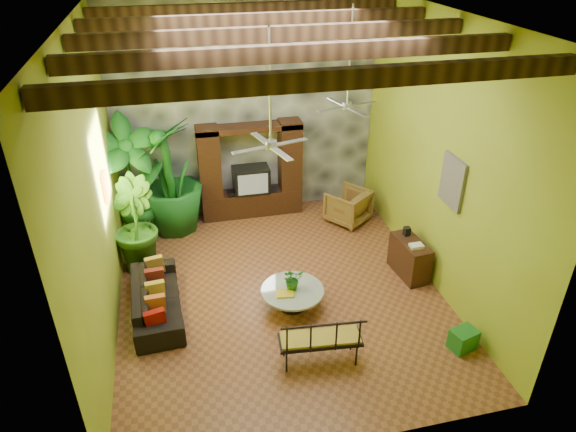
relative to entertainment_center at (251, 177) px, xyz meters
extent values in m
plane|color=brown|center=(0.00, -3.14, -0.97)|extent=(7.00, 7.00, 0.00)
cube|color=silver|center=(0.00, -3.14, 4.03)|extent=(6.00, 7.00, 0.02)
cube|color=olive|center=(0.00, 0.36, 1.53)|extent=(6.00, 0.02, 5.00)
cube|color=olive|center=(-3.00, -3.14, 1.53)|extent=(0.02, 7.00, 5.00)
cube|color=olive|center=(3.00, -3.14, 1.53)|extent=(0.02, 7.00, 5.00)
cube|color=#393C41|center=(0.00, 0.30, 1.53)|extent=(5.98, 0.10, 4.98)
cube|color=#3A2412|center=(0.00, -5.74, 3.81)|extent=(5.95, 0.16, 0.22)
cube|color=#3A2412|center=(0.00, -4.44, 3.81)|extent=(5.95, 0.16, 0.22)
cube|color=#3A2412|center=(0.00, -3.14, 3.81)|extent=(5.95, 0.16, 0.22)
cube|color=#3A2412|center=(0.00, -1.84, 3.81)|extent=(5.95, 0.16, 0.22)
cube|color=#3A2412|center=(0.00, -0.54, 3.81)|extent=(5.95, 0.16, 0.22)
cube|color=black|center=(0.00, 0.00, -0.67)|extent=(2.40, 0.50, 0.60)
cube|color=black|center=(-0.95, 0.00, 0.33)|extent=(0.50, 0.48, 2.00)
cube|color=black|center=(0.95, 0.00, 0.33)|extent=(0.50, 0.48, 2.00)
cube|color=black|center=(0.00, 0.00, 1.23)|extent=(2.40, 0.48, 0.12)
cube|color=black|center=(0.00, -0.02, -0.05)|extent=(0.85, 0.52, 0.62)
cube|color=#8C99A8|center=(0.00, -0.29, -0.05)|extent=(0.70, 0.02, 0.50)
cylinder|color=#B0B0B5|center=(-0.20, -3.54, 3.13)|extent=(0.04, 0.04, 1.80)
cylinder|color=#B0B0B5|center=(-0.20, -3.54, 2.23)|extent=(0.18, 0.18, 0.12)
cube|color=#B0B0B5|center=(0.15, -3.44, 2.21)|extent=(0.58, 0.26, 0.01)
cube|color=#B0B0B5|center=(-0.29, -3.19, 2.21)|extent=(0.26, 0.58, 0.01)
cube|color=#B0B0B5|center=(-0.55, -3.63, 2.21)|extent=(0.58, 0.26, 0.01)
cube|color=#B0B0B5|center=(-0.11, -3.88, 2.21)|extent=(0.26, 0.58, 0.01)
cylinder|color=#B0B0B5|center=(1.60, -1.94, 3.13)|extent=(0.04, 0.04, 1.80)
cylinder|color=#B0B0B5|center=(1.60, -1.94, 2.23)|extent=(0.18, 0.18, 0.12)
cube|color=#B0B0B5|center=(1.95, -1.84, 2.21)|extent=(0.58, 0.26, 0.01)
cube|color=#B0B0B5|center=(1.51, -1.59, 2.21)|extent=(0.26, 0.58, 0.01)
cube|color=#B0B0B5|center=(1.25, -2.03, 2.21)|extent=(0.58, 0.26, 0.01)
cube|color=#B0B0B5|center=(1.69, -2.28, 2.21)|extent=(0.26, 0.58, 0.01)
cube|color=orange|center=(-2.96, -2.14, 1.13)|extent=(0.06, 0.32, 0.55)
cube|color=#2B699D|center=(2.96, -3.74, 1.33)|extent=(0.06, 0.70, 0.90)
imported|color=black|center=(-2.30, -3.25, -0.66)|extent=(0.92, 2.16, 0.62)
imported|color=olive|center=(2.14, -0.89, -0.57)|extent=(1.21, 1.21, 0.80)
imported|color=#19601F|center=(-2.65, -0.50, 0.45)|extent=(1.73, 1.43, 2.83)
imported|color=#2E6A1C|center=(-2.65, -1.63, 0.01)|extent=(1.22, 1.33, 1.94)
imported|color=#185E1E|center=(-1.86, -0.28, 0.34)|extent=(1.97, 1.97, 2.62)
cylinder|color=black|center=(0.13, -3.67, -0.79)|extent=(0.49, 0.49, 0.36)
cylinder|color=silver|center=(0.13, -3.67, -0.59)|extent=(1.15, 1.15, 0.04)
imported|color=#20631A|center=(0.14, -3.63, -0.36)|extent=(0.43, 0.40, 0.41)
cube|color=#F6FD1B|center=(-0.04, -3.78, -0.55)|extent=(0.34, 0.27, 0.03)
cube|color=black|center=(0.24, -5.08, -0.52)|extent=(1.36, 0.57, 0.05)
cube|color=#A6892B|center=(0.24, -5.08, -0.48)|extent=(1.29, 0.52, 0.06)
cube|color=black|center=(0.24, -5.32, -0.25)|extent=(1.32, 0.17, 0.54)
cube|color=#372411|center=(2.65, -3.19, -0.58)|extent=(0.53, 1.00, 0.77)
cube|color=#1C6B38|center=(2.65, -5.34, -0.78)|extent=(0.49, 0.42, 0.37)
camera|label=1|loc=(-1.64, -10.88, 5.25)|focal=32.00mm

